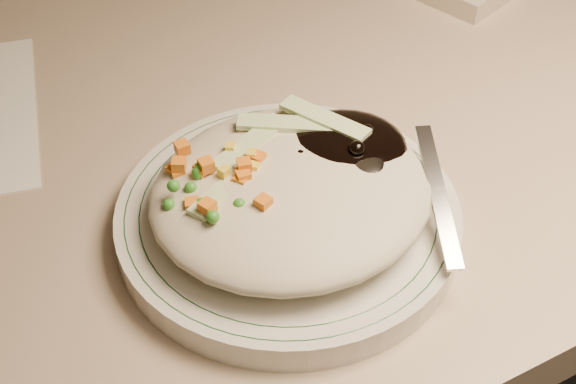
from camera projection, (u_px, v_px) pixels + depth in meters
name	position (u px, v px, depth m)	size (l,w,h in m)	color
desk	(292.00, 222.00, 0.85)	(1.40, 0.70, 0.74)	tan
plate	(288.00, 219.00, 0.56)	(0.24, 0.24, 0.02)	silver
plate_rim	(288.00, 209.00, 0.55)	(0.23, 0.23, 0.00)	#144723
meal	(294.00, 184.00, 0.54)	(0.21, 0.19, 0.05)	#BBB398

